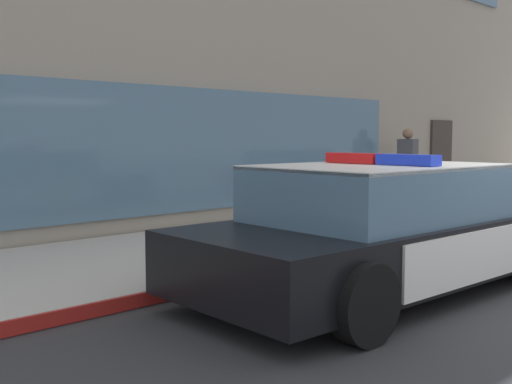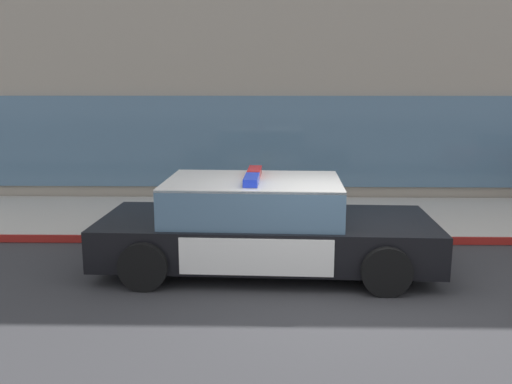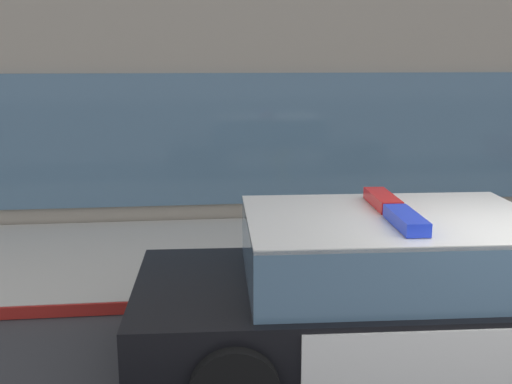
# 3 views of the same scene
# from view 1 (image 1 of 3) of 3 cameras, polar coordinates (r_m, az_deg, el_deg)

# --- Properties ---
(sidewalk) EXTENTS (48.00, 3.27, 0.15)m
(sidewalk) POSITION_cam_1_polar(r_m,az_deg,el_deg) (9.55, 0.89, -4.48)
(sidewalk) COLOR #B2ADA3
(sidewalk) RESTS_ON ground
(curb_red_paint) EXTENTS (28.80, 0.04, 0.14)m
(curb_red_paint) POSITION_cam_1_polar(r_m,az_deg,el_deg) (8.47, 8.79, -5.78)
(curb_red_paint) COLOR maroon
(curb_red_paint) RESTS_ON ground
(storefront_building) EXTENTS (23.95, 8.70, 8.24)m
(storefront_building) POSITION_cam_1_polar(r_m,az_deg,el_deg) (14.96, -13.23, 14.44)
(storefront_building) COLOR gray
(storefront_building) RESTS_ON ground
(police_cruiser) EXTENTS (5.03, 2.31, 1.49)m
(police_cruiser) POSITION_cam_1_polar(r_m,az_deg,el_deg) (6.80, 12.01, -3.35)
(police_cruiser) COLOR black
(police_cruiser) RESTS_ON ground
(fire_hydrant) EXTENTS (0.34, 0.39, 0.73)m
(fire_hydrant) POSITION_cam_1_polar(r_m,az_deg,el_deg) (7.90, 2.52, -3.38)
(fire_hydrant) COLOR gold
(fire_hydrant) RESTS_ON sidewalk
(pedestrian_on_sidewalk) EXTENTS (0.28, 0.41, 1.71)m
(pedestrian_on_sidewalk) POSITION_cam_1_polar(r_m,az_deg,el_deg) (14.35, 13.84, 2.38)
(pedestrian_on_sidewalk) COLOR #23232D
(pedestrian_on_sidewalk) RESTS_ON sidewalk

